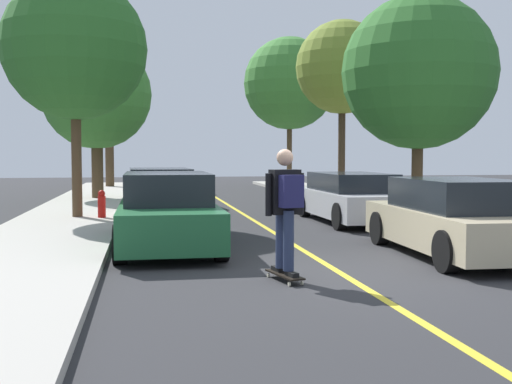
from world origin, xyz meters
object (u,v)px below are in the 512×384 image
Objects in this scene: street_tree_left_nearest at (75,48)px; street_tree_left_near at (96,95)px; parked_car_right_near at (352,198)px; parked_car_left_nearest at (167,212)px; fire_hydrant at (102,204)px; parked_car_right_nearest at (455,219)px; skateboarder at (286,204)px; skateboard at (285,275)px; street_tree_right_far at (290,84)px; street_tree_left_far at (109,83)px; street_tree_right_nearest at (419,73)px; parked_car_left_near at (160,194)px; street_tree_right_near at (342,68)px.

street_tree_left_nearest is 1.05× the size of street_tree_left_near.
street_tree_left_near reaches higher than parked_car_right_near.
parked_car_left_nearest is 6.45× the size of fire_hydrant.
parked_car_right_nearest is 0.96× the size of parked_car_right_near.
skateboarder is at bearing -66.65° from street_tree_left_nearest.
street_tree_left_near is 16.50m from skateboard.
parked_car_right_near is 6.58× the size of fire_hydrant.
parked_car_right_nearest reaches higher than skateboard.
street_tree_left_far is at bearing 176.51° from street_tree_right_far.
street_tree_right_far reaches higher than street_tree_right_nearest.
street_tree_left_near is (-2.14, 6.79, 3.27)m from parked_car_left_near.
street_tree_right_far is (0.00, 15.59, 1.41)m from street_tree_right_nearest.
street_tree_right_near is at bearing -90.00° from street_tree_right_far.
parked_car_right_near is (4.86, -1.73, -0.04)m from parked_car_left_near.
street_tree_left_nearest reaches higher than fire_hydrant.
street_tree_left_far reaches higher than street_tree_right_near.
skateboard is (-5.50, -7.89, -3.89)m from street_tree_right_nearest.
street_tree_right_near is (6.99, 5.83, 4.35)m from parked_car_left_near.
fire_hydrant is at bearing -87.72° from street_tree_left_far.
street_tree_left_near is at bearing -90.00° from street_tree_left_far.
street_tree_right_far is at bearing 90.00° from street_tree_right_nearest.
skateboarder is at bearing -80.44° from parked_car_left_near.
parked_car_right_nearest is 0.63× the size of street_tree_left_far.
street_tree_right_near is at bearing 58.29° from parked_car_left_nearest.
street_tree_right_near is (2.14, 13.08, 4.37)m from parked_car_right_nearest.
street_tree_left_near is 8.52m from street_tree_left_far.
fire_hydrant is at bearing 110.33° from skateboarder.
street_tree_left_near is 16.33m from skateboarder.
parked_car_right_near is 0.79× the size of street_tree_left_near.
street_tree_left_nearest is (-6.99, 1.27, 3.81)m from parked_car_right_near.
parked_car_left_nearest is 3.72m from skateboard.
street_tree_right_far is (6.99, 20.13, 4.71)m from parked_car_left_nearest.
street_tree_right_near is at bearing 69.51° from skateboarder.
parked_car_left_nearest is at bearing -147.03° from street_tree_right_nearest.
skateboard is (1.49, -8.84, -0.59)m from parked_car_left_near.
skateboard is at bearing -66.61° from street_tree_left_nearest.
skateboarder is (-5.50, -7.92, -2.89)m from street_tree_right_nearest.
street_tree_right_near is (9.13, -9.36, -0.30)m from street_tree_left_far.
parked_car_left_near is at bearing 99.56° from skateboarder.
street_tree_left_far is (0.00, 15.66, 0.87)m from street_tree_left_nearest.
parked_car_right_nearest is 3.77m from skateboard.
street_tree_right_near is 11.68m from fire_hydrant.
skateboard is at bearing -81.43° from street_tree_left_far.
parked_car_left_near is at bearing 160.35° from parked_car_right_near.
parked_car_right_nearest is 7.43m from street_tree_right_nearest.
skateboarder is at bearing -81.42° from street_tree_left_far.
parked_car_left_nearest is at bearing -84.10° from street_tree_left_far.
street_tree_right_far is at bearing 64.48° from parked_car_left_near.
street_tree_right_near is (0.00, 6.78, 1.05)m from street_tree_right_nearest.
parked_car_right_near is at bearing -50.63° from street_tree_left_near.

